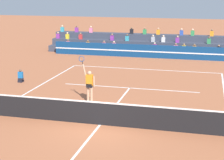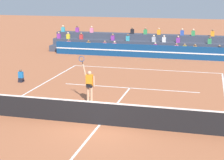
# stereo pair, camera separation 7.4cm
# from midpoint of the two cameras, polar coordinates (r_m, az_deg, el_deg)

# --- Properties ---
(ground_plane) EXTENTS (120.00, 120.00, 0.00)m
(ground_plane) POSITION_cam_midpoint_polar(r_m,az_deg,el_deg) (16.60, -1.76, -6.84)
(ground_plane) COLOR #AD603D
(court_lines) EXTENTS (11.10, 23.90, 0.01)m
(court_lines) POSITION_cam_midpoint_polar(r_m,az_deg,el_deg) (16.60, -1.76, -6.83)
(court_lines) COLOR white
(court_lines) RESTS_ON ground
(tennis_net) EXTENTS (12.00, 0.10, 1.10)m
(tennis_net) POSITION_cam_midpoint_polar(r_m,az_deg,el_deg) (16.42, -1.78, -5.06)
(tennis_net) COLOR black
(tennis_net) RESTS_ON ground
(sponsor_banner_wall) EXTENTS (18.00, 0.26, 1.10)m
(sponsor_banner_wall) POSITION_cam_midpoint_polar(r_m,az_deg,el_deg) (32.34, 6.59, 4.33)
(sponsor_banner_wall) COLOR navy
(sponsor_banner_wall) RESTS_ON ground
(bleacher_stand) EXTENTS (20.29, 2.85, 2.28)m
(bleacher_stand) POSITION_cam_midpoint_polar(r_m,az_deg,el_deg) (34.80, 7.17, 5.16)
(bleacher_stand) COLOR #383D4C
(bleacher_stand) RESTS_ON ground
(ball_kid_courtside) EXTENTS (0.30, 0.36, 0.84)m
(ball_kid_courtside) POSITION_cam_midpoint_polar(r_m,az_deg,el_deg) (24.57, -13.62, 0.46)
(ball_kid_courtside) COLOR black
(ball_kid_courtside) RESTS_ON ground
(tennis_player) EXTENTS (0.89, 0.36, 2.50)m
(tennis_player) POSITION_cam_midpoint_polar(r_m,az_deg,el_deg) (19.45, -3.36, -0.68)
(tennis_player) COLOR tan
(tennis_player) RESTS_ON ground
(tennis_ball) EXTENTS (0.07, 0.07, 0.07)m
(tennis_ball) POSITION_cam_midpoint_polar(r_m,az_deg,el_deg) (24.64, -3.33, 0.16)
(tennis_ball) COLOR #C6DB33
(tennis_ball) RESTS_ON ground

